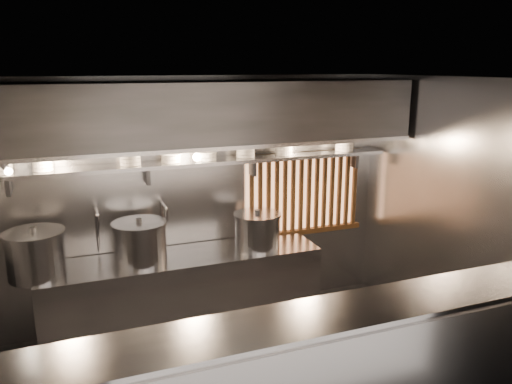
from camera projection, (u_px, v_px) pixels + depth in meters
floor at (245, 382)px, 4.71m from camera, size 4.50×4.50×0.00m
ceiling at (243, 79)px, 4.02m from camera, size 4.50×4.50×0.00m
wall_back at (200, 200)px, 5.72m from camera, size 4.50×0.00×4.50m
wall_right at (449, 216)px, 5.14m from camera, size 0.00×3.00×3.00m
cooking_bench at (185, 294)px, 5.52m from camera, size 3.00×0.70×0.90m
bowl_shelf at (203, 162)px, 5.44m from camera, size 4.40×0.34×0.04m
exhaust_hood at (208, 114)px, 5.11m from camera, size 4.40×0.81×0.65m
wood_screen at (304, 193)px, 6.13m from camera, size 1.56×0.09×1.04m
faucet_left at (97, 222)px, 5.23m from camera, size 0.04×0.30×0.50m
faucet_right at (164, 215)px, 5.47m from camera, size 0.04×0.30×0.50m
heat_lamp at (4, 165)px, 4.32m from camera, size 0.25×0.35×0.20m
pendant_bulb at (197, 157)px, 5.28m from camera, size 0.09×0.09×0.19m
stock_pot_left at (36, 254)px, 4.82m from camera, size 0.61×0.61×0.50m
stock_pot_mid at (140, 242)px, 5.18m from camera, size 0.73×0.73×0.48m
stock_pot_right at (257, 230)px, 5.62m from camera, size 0.70×0.70×0.44m
bowl_stack_0 at (0, 165)px, 4.74m from camera, size 0.23×0.23×0.17m
bowl_stack_1 at (43, 164)px, 4.87m from camera, size 0.21×0.21×0.13m
bowl_stack_2 at (130, 157)px, 5.15m from camera, size 0.23×0.23×0.17m
bowl_stack_3 at (171, 158)px, 5.31m from camera, size 0.22×0.22×0.09m
bowl_stack_4 at (206, 156)px, 5.44m from camera, size 0.24×0.24×0.09m
bowl_stack_5 at (245, 150)px, 5.59m from camera, size 0.22×0.22×0.17m
bowl_stack_6 at (284, 148)px, 5.75m from camera, size 0.22×0.22×0.17m
bowl_stack_7 at (344, 145)px, 6.03m from camera, size 0.23×0.23×0.13m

